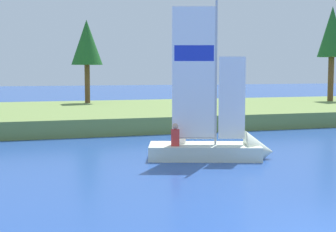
% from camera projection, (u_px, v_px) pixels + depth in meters
% --- Properties ---
extents(shore_bank, '(80.00, 14.67, 0.83)m').
position_uv_depth(shore_bank, '(111.00, 114.00, 30.08)').
color(shore_bank, olive).
rests_on(shore_bank, ground).
extents(shoreline_tree_midleft, '(2.15, 2.15, 5.72)m').
position_uv_depth(shoreline_tree_midleft, '(87.00, 43.00, 33.79)').
color(shoreline_tree_midleft, brown).
rests_on(shoreline_tree_midleft, shore_bank).
extents(shoreline_tree_centre, '(2.08, 2.08, 6.96)m').
position_uv_depth(shoreline_tree_centre, '(332.00, 33.00, 36.23)').
color(shoreline_tree_centre, brown).
rests_on(shoreline_tree_centre, shore_bank).
extents(sailboat, '(4.53, 2.83, 6.42)m').
position_uv_depth(sailboat, '(224.00, 147.00, 16.95)').
color(sailboat, silver).
rests_on(sailboat, ground).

